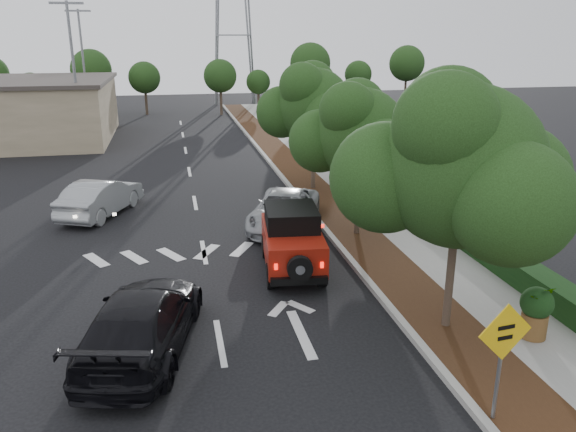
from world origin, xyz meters
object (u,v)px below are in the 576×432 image
object	(u,v)px
red_jeep	(292,238)
silver_suv_ahead	(284,210)
black_suv_oncoming	(142,321)
speed_hump_sign	(503,346)

from	to	relation	value
red_jeep	silver_suv_ahead	xyz separation A→B (m)	(0.57, 3.98, -0.33)
red_jeep	black_suv_oncoming	size ratio (longest dim) A/B	0.77
black_suv_oncoming	speed_hump_sign	world-z (taller)	speed_hump_sign
silver_suv_ahead	speed_hump_sign	world-z (taller)	speed_hump_sign
red_jeep	black_suv_oncoming	distance (m)	5.97
red_jeep	speed_hump_sign	distance (m)	8.38
speed_hump_sign	silver_suv_ahead	bearing A→B (deg)	91.07
silver_suv_ahead	black_suv_oncoming	distance (m)	9.43
silver_suv_ahead	black_suv_oncoming	size ratio (longest dim) A/B	0.93
red_jeep	black_suv_oncoming	world-z (taller)	red_jeep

